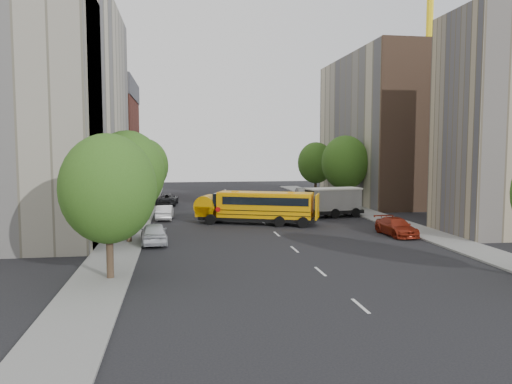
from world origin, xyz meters
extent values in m
plane|color=black|center=(0.00, 0.00, 0.00)|extent=(120.00, 120.00, 0.00)
cube|color=slate|center=(-11.50, 5.00, 0.06)|extent=(3.00, 80.00, 0.12)
cube|color=slate|center=(11.50, 5.00, 0.06)|extent=(3.00, 80.00, 0.12)
cube|color=silver|center=(0.00, 10.00, 0.01)|extent=(0.15, 64.00, 0.01)
cube|color=beige|center=(-18.00, 6.00, 10.00)|extent=(10.00, 26.00, 20.00)
cube|color=maroon|center=(-18.00, 28.00, 6.50)|extent=(10.00, 15.00, 13.00)
cube|color=#BCB192|center=(-18.00, -4.50, 8.50)|extent=(10.00, 7.00, 17.00)
cube|color=#BCB192|center=(18.00, 20.00, 9.00)|extent=(10.00, 22.00, 18.00)
cube|color=brown|center=(18.00, 9.00, 9.00)|extent=(10.10, 0.30, 18.00)
cylinder|color=yellow|center=(28.00, 28.00, 17.50)|extent=(1.00, 1.00, 35.00)
cylinder|color=#38281C|center=(-11.00, -14.00, 1.35)|extent=(0.36, 0.36, 2.70)
ellipsoid|color=#2A4D14|center=(-11.00, -14.00, 4.65)|extent=(4.80, 4.80, 5.52)
cylinder|color=#38281C|center=(-11.00, -4.00, 1.44)|extent=(0.36, 0.36, 2.88)
ellipsoid|color=#2A4D14|center=(-11.00, -4.00, 4.96)|extent=(5.12, 5.12, 5.89)
cylinder|color=#38281C|center=(-11.00, 14.00, 1.40)|extent=(0.36, 0.36, 2.81)
ellipsoid|color=#2A4D14|center=(-11.00, 14.00, 4.84)|extent=(4.99, 4.99, 5.74)
cylinder|color=#38281C|center=(11.00, 14.00, 1.48)|extent=(0.36, 0.36, 2.95)
ellipsoid|color=#2A4D14|center=(11.00, 14.00, 5.08)|extent=(5.25, 5.25, 6.04)
cylinder|color=#38281C|center=(11.00, 26.00, 1.37)|extent=(0.36, 0.36, 2.74)
ellipsoid|color=#2A4D14|center=(11.00, 26.00, 4.71)|extent=(4.86, 4.86, 5.59)
cube|color=black|center=(-0.68, 3.32, 0.50)|extent=(10.39, 5.92, 0.27)
cube|color=#EA9B04|center=(-0.08, 3.08, 1.69)|extent=(8.50, 5.14, 2.10)
cube|color=#EA9B04|center=(-4.59, 4.86, 1.05)|extent=(2.30, 2.56, 0.92)
cube|color=black|center=(-3.70, 4.51, 2.15)|extent=(1.20, 2.13, 1.10)
cube|color=#EA9B04|center=(-0.08, 3.08, 2.76)|extent=(8.44, 4.97, 0.13)
cube|color=black|center=(0.09, 3.02, 2.15)|extent=(7.84, 4.93, 0.69)
cube|color=black|center=(-0.08, 3.08, 0.96)|extent=(8.52, 5.20, 0.05)
cube|color=black|center=(-0.08, 3.08, 1.33)|extent=(8.52, 5.20, 0.05)
cube|color=#EA9B04|center=(3.79, 1.56, 1.69)|extent=(0.97, 2.18, 2.10)
cube|color=#EA9B04|center=(-2.38, 3.99, 2.86)|extent=(0.71, 0.71, 0.09)
cube|color=#EA9B04|center=(1.88, 2.31, 2.86)|extent=(0.71, 0.71, 0.09)
cylinder|color=#EA9B04|center=(-4.59, 4.86, 1.51)|extent=(2.56, 2.66, 1.92)
cylinder|color=red|center=(-3.85, 3.24, 1.37)|extent=(0.44, 0.20, 0.46)
cylinder|color=black|center=(-4.42, 3.56, 0.46)|extent=(0.95, 0.59, 0.92)
cylinder|color=black|center=(-3.58, 5.69, 0.46)|extent=(0.95, 0.59, 0.92)
cylinder|color=black|center=(0.78, 1.52, 0.46)|extent=(0.95, 0.59, 0.92)
cylinder|color=black|center=(1.62, 3.64, 0.46)|extent=(0.95, 0.59, 0.92)
cylinder|color=black|center=(2.48, 0.85, 0.46)|extent=(0.95, 0.59, 0.92)
cylinder|color=black|center=(3.32, 2.97, 0.46)|extent=(0.95, 0.59, 0.92)
cube|color=black|center=(6.84, 6.67, 0.55)|extent=(6.90, 3.28, 0.33)
cube|color=white|center=(7.38, 6.76, 1.71)|extent=(5.35, 2.91, 1.99)
cube|color=white|center=(4.45, 6.26, 1.38)|extent=(1.87, 2.32, 1.32)
cube|color=silver|center=(7.38, 6.76, 2.76)|extent=(5.59, 3.06, 0.13)
cylinder|color=black|center=(4.63, 5.18, 0.46)|extent=(0.96, 0.43, 0.93)
cylinder|color=black|center=(4.26, 7.35, 0.46)|extent=(0.96, 0.43, 0.93)
cylinder|color=black|center=(7.24, 5.62, 0.46)|extent=(0.96, 0.43, 0.93)
cylinder|color=black|center=(6.87, 7.79, 0.46)|extent=(0.96, 0.43, 0.93)
cylinder|color=black|center=(9.63, 6.02, 0.46)|extent=(0.96, 0.43, 0.93)
cylinder|color=black|center=(9.27, 8.20, 0.46)|extent=(0.96, 0.43, 0.93)
imported|color=silver|center=(-9.25, -4.61, 0.75)|extent=(2.11, 4.54, 1.51)
imported|color=silver|center=(-8.80, 7.49, 0.68)|extent=(1.63, 4.19, 1.36)
imported|color=black|center=(-8.80, 19.78, 0.69)|extent=(2.72, 5.15, 1.38)
imported|color=maroon|center=(8.91, -4.05, 0.67)|extent=(2.13, 4.73, 1.34)
imported|color=#384062|center=(9.60, 17.36, 0.78)|extent=(1.84, 4.57, 1.55)
imported|color=#989994|center=(8.80, 24.03, 0.73)|extent=(1.81, 4.53, 1.46)
camera|label=1|loc=(-7.57, -39.63, 6.65)|focal=35.00mm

